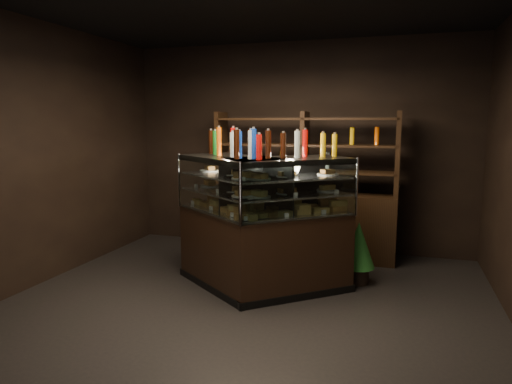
% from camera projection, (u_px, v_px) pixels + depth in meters
% --- Properties ---
extents(ground, '(5.00, 5.00, 0.00)m').
position_uv_depth(ground, '(242.00, 311.00, 4.53)').
color(ground, black).
rests_on(ground, ground).
extents(room_shell, '(5.02, 5.02, 3.01)m').
position_uv_depth(room_shell, '(241.00, 113.00, 4.24)').
color(room_shell, black).
rests_on(room_shell, ground).
extents(display_case, '(2.11, 1.40, 1.49)m').
position_uv_depth(display_case, '(259.00, 245.00, 5.10)').
color(display_case, black).
rests_on(display_case, ground).
extents(food_display, '(1.73, 0.92, 0.46)m').
position_uv_depth(food_display, '(259.00, 192.00, 5.00)').
color(food_display, '#BB9843').
rests_on(food_display, display_case).
extents(bottles_top, '(1.55, 0.78, 0.30)m').
position_uv_depth(bottles_top, '(259.00, 144.00, 4.93)').
color(bottles_top, '#0F38B2').
rests_on(bottles_top, display_case).
extents(potted_conifer, '(0.38, 0.38, 0.82)m').
position_uv_depth(potted_conifer, '(359.00, 244.00, 5.26)').
color(potted_conifer, black).
rests_on(potted_conifer, ground).
extents(back_shelving, '(2.49, 0.42, 2.00)m').
position_uv_depth(back_shelving, '(303.00, 214.00, 6.32)').
color(back_shelving, black).
rests_on(back_shelving, ground).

